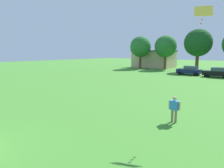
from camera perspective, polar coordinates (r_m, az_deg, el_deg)
ground_plane at (r=34.18m, az=19.79°, el=0.84°), size 160.00×160.00×0.00m
adult_bystander at (r=13.77m, az=16.29°, el=-5.92°), size 0.77×0.36×1.63m
kite at (r=14.01m, az=23.15°, el=17.14°), size 1.09×0.76×1.06m
parked_car_navy_0 at (r=42.50m, az=19.94°, el=3.44°), size 4.30×2.02×1.68m
parked_car_black_1 at (r=40.29m, az=26.23°, el=2.80°), size 4.30×2.02×1.68m
tree_far_left at (r=55.39m, az=7.61°, el=9.80°), size 5.24×5.24×8.16m
tree_left at (r=53.63m, az=14.10°, el=9.67°), size 5.25×5.25×8.18m
tree_right at (r=50.00m, az=21.97°, el=10.13°), size 5.85×5.85×9.12m
house_left at (r=60.16m, az=11.11°, el=6.59°), size 10.64×7.43×4.64m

